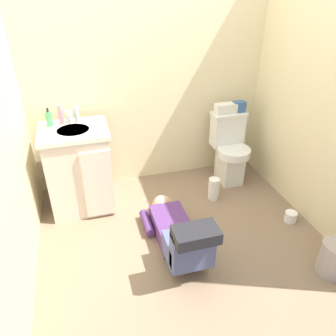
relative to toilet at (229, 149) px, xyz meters
name	(u,v)px	position (x,y,z in m)	size (l,w,h in m)	color
ground_plane	(180,235)	(-0.79, -0.74, -0.39)	(2.90, 3.07, 0.04)	#826A52
wall_back	(148,68)	(-0.79, 0.34, 0.83)	(2.56, 0.08, 2.40)	beige
wall_right	(331,89)	(0.45, -0.74, 0.83)	(0.08, 2.07, 2.40)	beige
toilet	(229,149)	(0.00, 0.00, 0.00)	(0.36, 0.46, 0.75)	silver
vanity_cabinet	(80,168)	(-1.57, -0.07, 0.05)	(0.60, 0.53, 0.82)	beige
faucet	(72,118)	(-1.58, 0.08, 0.50)	(0.02, 0.02, 0.10)	silver
person_plumber	(178,234)	(-0.87, -0.93, -0.19)	(0.39, 1.06, 0.52)	#512D6B
tissue_box	(226,108)	(-0.05, 0.09, 0.43)	(0.22, 0.11, 0.10)	silver
toiletry_bag	(239,107)	(0.10, 0.09, 0.44)	(0.12, 0.09, 0.11)	#33598C
soap_dispenser	(49,119)	(-1.77, 0.06, 0.52)	(0.06, 0.06, 0.17)	#499C62
bottle_pink	(61,115)	(-1.67, 0.07, 0.54)	(0.04, 0.04, 0.18)	pink
bottle_white	(69,117)	(-1.60, 0.09, 0.51)	(0.06, 0.06, 0.12)	white
bottle_clear	(77,114)	(-1.53, 0.08, 0.53)	(0.04, 0.04, 0.15)	silver
trash_can	(334,258)	(0.19, -1.47, -0.23)	(0.22, 0.22, 0.28)	#A0938E
paper_towel_roll	(214,189)	(-0.30, -0.32, -0.25)	(0.11, 0.11, 0.23)	white
toilet_paper_roll	(291,217)	(0.25, -0.86, -0.32)	(0.11, 0.11, 0.10)	white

